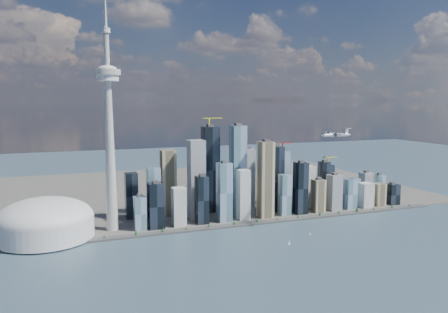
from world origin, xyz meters
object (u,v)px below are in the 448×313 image
object	(u,v)px
needle_tower	(109,127)
sailboat_east	(310,234)
dome_stadium	(45,221)
sailboat_west	(289,243)
airplane	(336,135)

from	to	relation	value
needle_tower	sailboat_east	world-z (taller)	needle_tower
dome_stadium	sailboat_east	size ratio (longest dim) A/B	23.23
needle_tower	sailboat_west	bearing A→B (deg)	-33.85
needle_tower	dome_stadium	distance (m)	241.40
airplane	sailboat_west	bearing A→B (deg)	-159.05
needle_tower	sailboat_east	xyz separation A→B (m)	(406.51, -179.37, -233.08)
airplane	sailboat_east	bearing A→B (deg)	-166.43
needle_tower	airplane	xyz separation A→B (m)	(479.66, -159.02, -17.42)
needle_tower	sailboat_west	world-z (taller)	needle_tower
sailboat_east	airplane	bearing A→B (deg)	17.02
dome_stadium	airplane	distance (m)	661.98
sailboat_east	needle_tower	bearing A→B (deg)	157.67
sailboat_west	needle_tower	bearing A→B (deg)	135.68
needle_tower	airplane	world-z (taller)	needle_tower
needle_tower	sailboat_east	size ratio (longest dim) A/B	63.94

